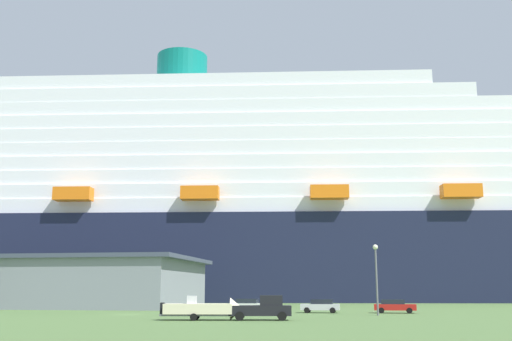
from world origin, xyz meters
The scene contains 9 objects.
ground_plane centered at (0.00, 30.00, 0.00)m, with size 600.00×600.00×0.00m, color #4C6B38.
cruise_ship centered at (15.02, 76.58, 20.46)m, with size 279.65×65.33×69.09m.
terminal_building centered at (-29.24, 23.75, 3.82)m, with size 61.04×25.85×7.59m.
pickup_truck centered at (17.04, -10.33, 1.04)m, with size 5.84×2.94×2.20m.
small_boat_on_trailer centered at (12.07, -11.09, 0.96)m, with size 8.54×3.12×2.15m.
street_lamp centered at (27.66, 1.31, 4.93)m, with size 0.56×0.56×7.51m.
parked_car_silver_sedan centered at (21.27, 7.75, 0.83)m, with size 4.60×2.24×1.58m.
parked_car_white_van centered at (12.12, 10.42, 0.84)m, with size 4.66×2.29×1.58m.
parked_car_red_hatchback centered at (29.87, 8.29, 0.83)m, with size 4.89×2.29×1.58m.
Camera 1 is at (25.16, -64.11, 2.69)m, focal length 41.30 mm.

